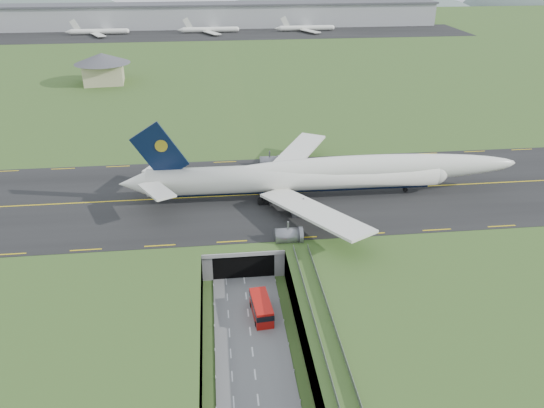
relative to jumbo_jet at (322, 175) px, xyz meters
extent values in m
plane|color=#3A5D25|center=(-19.70, -30.78, -11.30)|extent=(900.00, 900.00, 0.00)
cube|color=gray|center=(-19.70, -30.78, -8.30)|extent=(800.00, 800.00, 6.00)
cube|color=slate|center=(-19.70, -38.28, -11.20)|extent=(12.00, 75.00, 0.20)
cube|color=black|center=(-19.70, 2.22, -5.21)|extent=(800.00, 44.00, 0.18)
cube|color=gray|center=(-19.70, -11.78, -5.80)|extent=(16.00, 22.00, 1.00)
cube|color=gray|center=(-26.70, -11.78, -8.30)|extent=(2.00, 22.00, 6.00)
cube|color=gray|center=(-12.70, -11.78, -8.30)|extent=(2.00, 22.00, 6.00)
cube|color=black|center=(-19.70, -16.78, -8.80)|extent=(12.00, 12.00, 5.00)
cube|color=#A8A8A3|center=(-19.70, -22.83, -5.70)|extent=(17.00, 0.50, 0.80)
cube|color=#A8A8A3|center=(-8.70, -49.28, -5.50)|extent=(3.00, 53.00, 0.50)
cube|color=gray|center=(-10.10, -49.28, -4.75)|extent=(0.06, 53.00, 1.00)
cube|color=gray|center=(-7.30, -49.28, -4.75)|extent=(0.06, 53.00, 1.00)
cylinder|color=#A8A8A3|center=(-8.70, -58.78, -8.50)|extent=(0.90, 0.90, 5.60)
cylinder|color=#A8A8A3|center=(-8.70, -46.78, -8.50)|extent=(0.90, 0.90, 5.60)
cylinder|color=#A8A8A3|center=(-8.70, -34.78, -8.50)|extent=(0.90, 0.90, 5.60)
cylinder|color=white|center=(-6.46, 0.09, -0.27)|extent=(66.06, 7.16, 6.21)
sphere|color=white|center=(26.52, -0.38, -0.27)|extent=(6.17, 6.17, 6.09)
cone|color=white|center=(-42.36, 0.61, -0.27)|extent=(6.88, 6.00, 5.90)
ellipsoid|color=white|center=(11.35, -0.16, 1.13)|extent=(69.37, 6.71, 6.52)
ellipsoid|color=black|center=(25.55, -0.37, 0.51)|extent=(4.39, 2.78, 2.17)
cylinder|color=black|center=(-6.46, 0.09, -2.69)|extent=(62.71, 3.51, 2.61)
cube|color=white|center=(-4.30, 15.59, -1.24)|extent=(20.73, 28.45, 2.61)
cube|color=white|center=(-36.43, 7.80, 1.19)|extent=(8.97, 11.46, 0.99)
cube|color=white|center=(-4.74, -15.46, -1.24)|extent=(20.11, 28.70, 2.61)
cube|color=white|center=(-36.64, -6.75, 1.19)|extent=(8.76, 11.50, 0.99)
cube|color=black|center=(-36.05, 0.52, 7.01)|extent=(12.35, 0.76, 13.73)
cylinder|color=gold|center=(-35.57, 0.51, 8.46)|extent=(2.73, 0.72, 2.72)
cylinder|color=slate|center=(-5.63, 9.30, -4.25)|extent=(5.09, 3.27, 3.20)
cylinder|color=slate|center=(-10.06, 19.55, -4.25)|extent=(5.09, 3.27, 3.20)
cylinder|color=slate|center=(-5.89, -9.13, -4.25)|extent=(5.09, 3.27, 3.20)
cylinder|color=slate|center=(-10.62, -19.26, -4.25)|extent=(5.09, 3.27, 3.20)
cylinder|color=black|center=(19.93, -0.29, -4.59)|extent=(1.07, 0.50, 1.07)
cube|color=black|center=(-10.83, 0.16, -4.44)|extent=(5.92, 6.87, 1.36)
cube|color=#BA110C|center=(-17.41, -34.71, -9.50)|extent=(3.67, 8.23, 3.20)
cube|color=black|center=(-17.41, -34.71, -8.86)|extent=(3.74, 8.34, 1.07)
cube|color=black|center=(-17.41, -34.71, -10.83)|extent=(3.41, 7.68, 0.53)
cylinder|color=black|center=(-18.56, -37.48, -10.71)|extent=(0.46, 0.99, 0.96)
cylinder|color=black|center=(-19.02, -32.17, -10.71)|extent=(0.46, 0.99, 0.96)
cylinder|color=black|center=(-15.79, -37.24, -10.71)|extent=(0.46, 0.99, 0.96)
cylinder|color=black|center=(-16.25, -31.93, -10.71)|extent=(0.46, 0.99, 0.96)
cube|color=#BAB286|center=(-68.35, 116.74, -1.21)|extent=(16.80, 16.80, 8.18)
cone|color=#4C4C51|center=(-68.35, 116.74, 4.92)|extent=(24.64, 24.64, 4.09)
cube|color=#B2B2B2|center=(-19.70, 269.22, 2.20)|extent=(300.00, 22.00, 15.00)
cube|color=#4C4C51|center=(-19.70, 269.22, 9.70)|extent=(302.00, 24.00, 1.20)
cube|color=black|center=(-19.70, 239.22, -5.16)|extent=(320.00, 50.00, 0.08)
cylinder|color=white|center=(-92.76, 244.22, -3.12)|extent=(34.00, 3.20, 3.20)
cylinder|color=white|center=(-23.78, 244.22, -3.12)|extent=(34.00, 3.20, 3.20)
cylinder|color=white|center=(38.35, 244.22, -3.12)|extent=(34.00, 3.20, 3.20)
ellipsoid|color=slate|center=(-199.70, 399.22, -15.30)|extent=(220.00, 77.00, 56.00)
ellipsoid|color=slate|center=(100.30, 399.22, -15.30)|extent=(260.00, 91.00, 44.00)
camera|label=1|loc=(-23.91, -109.13, 48.16)|focal=35.00mm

